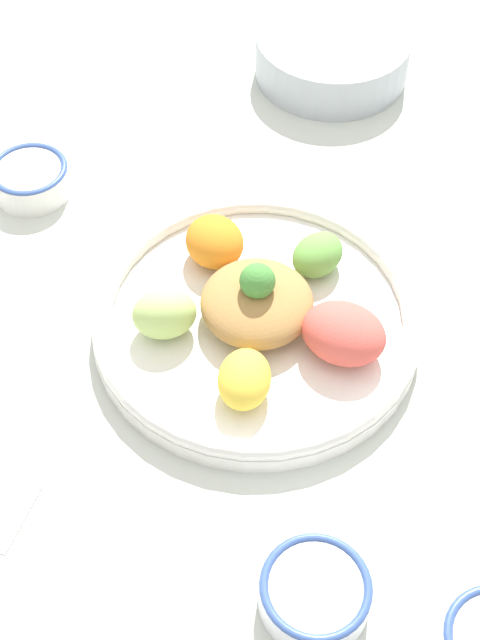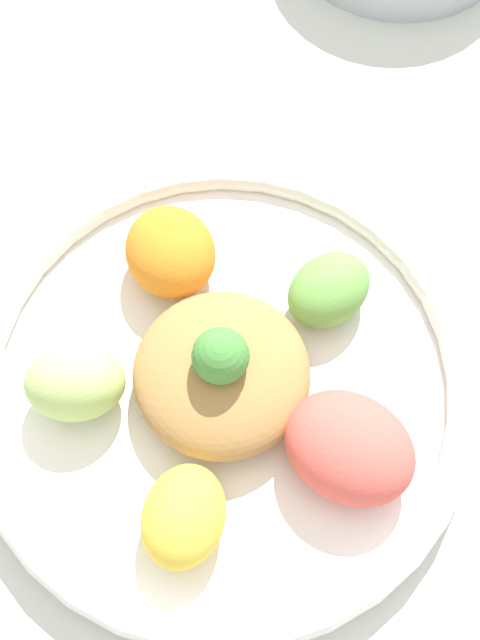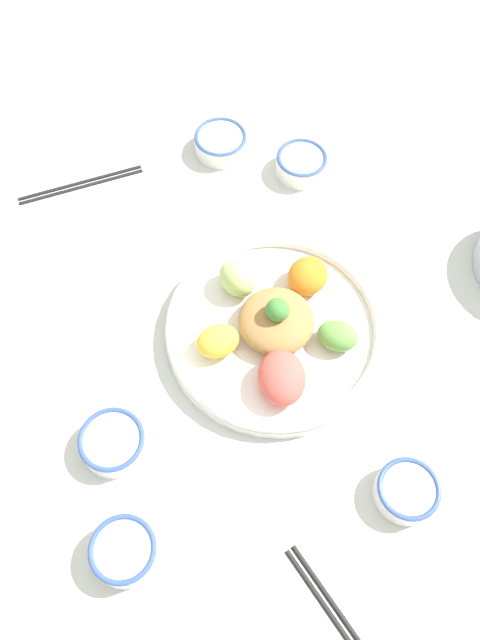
{
  "view_description": "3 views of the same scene",
  "coord_description": "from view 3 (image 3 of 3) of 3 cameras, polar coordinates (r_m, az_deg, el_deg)",
  "views": [
    {
      "loc": [
        -0.53,
        0.22,
        0.73
      ],
      "look_at": [
        -0.05,
        0.06,
        0.08
      ],
      "focal_mm": 50.0,
      "sensor_mm": 36.0,
      "label": 1
    },
    {
      "loc": [
        -0.19,
        0.06,
        0.58
      ],
      "look_at": [
        0.03,
        0.01,
        0.05
      ],
      "focal_mm": 50.0,
      "sensor_mm": 36.0,
      "label": 2
    },
    {
      "loc": [
        -0.36,
        -0.22,
        0.86
      ],
      "look_at": [
        -0.04,
        0.07,
        0.04
      ],
      "focal_mm": 35.0,
      "sensor_mm": 36.0,
      "label": 3
    }
  ],
  "objects": [
    {
      "name": "sauce_bowl_red",
      "position": [
        0.85,
        -10.53,
        -20.05
      ],
      "size": [
        0.09,
        0.09,
        0.04
      ],
      "color": "white",
      "rests_on": "ground_plane"
    },
    {
      "name": "serving_spoon_main",
      "position": [
        1.03,
        -15.24,
        2.72
      ],
      "size": [
        0.11,
        0.09,
        0.01
      ],
      "rotation": [
        0.0,
        0.0,
        5.63
      ],
      "color": "white",
      "rests_on": "ground_plane"
    },
    {
      "name": "chopsticks_pair_near",
      "position": [
        0.86,
        9.29,
        -25.69
      ],
      "size": [
        0.06,
        0.21,
        0.01
      ],
      "rotation": [
        0.0,
        0.0,
        4.5
      ],
      "color": "black",
      "rests_on": "ground_plane"
    },
    {
      "name": "salad_platter",
      "position": [
        0.94,
        3.28,
        -0.68
      ],
      "size": [
        0.33,
        0.33,
        0.09
      ],
      "color": "white",
      "rests_on": "ground_plane"
    },
    {
      "name": "rice_bowl_blue",
      "position": [
        1.16,
        -1.77,
        15.95
      ],
      "size": [
        0.09,
        0.09,
        0.04
      ],
      "color": "white",
      "rests_on": "ground_plane"
    },
    {
      "name": "sauce_bowl_dark",
      "position": [
        0.88,
        15.01,
        -14.86
      ],
      "size": [
        0.08,
        0.08,
        0.04
      ],
      "color": "white",
      "rests_on": "ground_plane"
    },
    {
      "name": "rice_bowl_plain",
      "position": [
        0.89,
        -11.55,
        -10.88
      ],
      "size": [
        0.09,
        0.09,
        0.04
      ],
      "color": "white",
      "rests_on": "ground_plane"
    },
    {
      "name": "chopsticks_pair_far",
      "position": [
        1.15,
        -14.35,
        11.97
      ],
      "size": [
        0.2,
        0.12,
        0.01
      ],
      "rotation": [
        0.0,
        0.0,
        2.67
      ],
      "color": "black",
      "rests_on": "ground_plane"
    },
    {
      "name": "ground_plane",
      "position": [
        0.95,
        4.87,
        -2.12
      ],
      "size": [
        2.4,
        2.4,
        0.0
      ],
      "primitive_type": "plane",
      "color": "silver"
    },
    {
      "name": "sauce_bowl_far",
      "position": [
        1.13,
        5.63,
        14.09
      ],
      "size": [
        0.09,
        0.09,
        0.04
      ],
      "color": "white",
      "rests_on": "ground_plane"
    }
  ]
}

